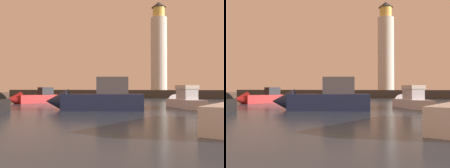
# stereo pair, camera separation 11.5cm
# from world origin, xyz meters

# --- Properties ---
(ground_plane) EXTENTS (220.00, 220.00, 0.00)m
(ground_plane) POSITION_xyz_m (0.00, 26.91, 0.00)
(ground_plane) COLOR #2D3D51
(breakwater) EXTENTS (92.48, 5.19, 1.66)m
(breakwater) POSITION_xyz_m (0.00, 53.82, 0.83)
(breakwater) COLOR #423F3D
(breakwater) RESTS_ON ground_plane
(lighthouse) EXTENTS (3.47, 3.47, 19.21)m
(lighthouse) POSITION_xyz_m (-6.46, 53.82, 10.76)
(lighthouse) COLOR silver
(lighthouse) RESTS_ON breakwater
(motorboat_0) EXTENTS (5.22, 6.18, 2.67)m
(motorboat_0) POSITION_xyz_m (2.13, 25.79, 0.71)
(motorboat_0) COLOR silver
(motorboat_0) RESTS_ON ground_plane
(motorboat_2) EXTENTS (4.61, 7.53, 2.47)m
(motorboat_2) POSITION_xyz_m (-17.29, 26.07, 0.68)
(motorboat_2) COLOR #B21E1E
(motorboat_2) RESTS_ON ground_plane
(motorboat_3) EXTENTS (9.02, 5.17, 3.26)m
(motorboat_3) POSITION_xyz_m (-4.66, 19.23, 1.02)
(motorboat_3) COLOR #1E284C
(motorboat_3) RESTS_ON ground_plane
(mooring_buoy) EXTENTS (0.87, 0.87, 0.87)m
(mooring_buoy) POSITION_xyz_m (-9.98, 22.72, 0.43)
(mooring_buoy) COLOR red
(mooring_buoy) RESTS_ON ground_plane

